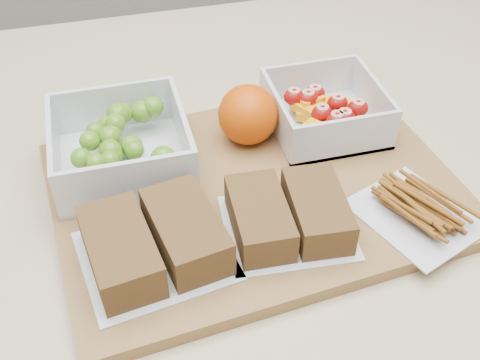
{
  "coord_description": "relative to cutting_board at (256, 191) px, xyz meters",
  "views": [
    {
      "loc": [
        -0.12,
        -0.46,
        1.35
      ],
      "look_at": [
        -0.0,
        -0.0,
        0.93
      ],
      "focal_mm": 45.0,
      "sensor_mm": 36.0,
      "label": 1
    }
  ],
  "objects": [
    {
      "name": "orange",
      "position": [
        0.01,
        0.08,
        0.04
      ],
      "size": [
        0.07,
        0.07,
        0.07
      ],
      "primitive_type": "sphere",
      "color": "#CE4A04",
      "rests_on": "cutting_board"
    },
    {
      "name": "cutting_board",
      "position": [
        0.0,
        0.0,
        0.0
      ],
      "size": [
        0.45,
        0.34,
        0.02
      ],
      "primitive_type": "cube",
      "rotation": [
        0.0,
        0.0,
        0.09
      ],
      "color": "olive",
      "rests_on": "counter"
    },
    {
      "name": "sandwich_bag_center",
      "position": [
        0.01,
        -0.07,
        0.03
      ],
      "size": [
        0.13,
        0.12,
        0.04
      ],
      "color": "silver",
      "rests_on": "cutting_board"
    },
    {
      "name": "fruit_container",
      "position": [
        0.11,
        0.08,
        0.03
      ],
      "size": [
        0.13,
        0.13,
        0.05
      ],
      "color": "silver",
      "rests_on": "cutting_board"
    },
    {
      "name": "sandwich_bag_left",
      "position": [
        -0.12,
        -0.07,
        0.03
      ],
      "size": [
        0.15,
        0.14,
        0.04
      ],
      "color": "silver",
      "rests_on": "cutting_board"
    },
    {
      "name": "pretzel_bag",
      "position": [
        0.14,
        -0.08,
        0.02
      ],
      "size": [
        0.13,
        0.14,
        0.03
      ],
      "color": "silver",
      "rests_on": "cutting_board"
    },
    {
      "name": "grape_container",
      "position": [
        -0.13,
        0.07,
        0.03
      ],
      "size": [
        0.14,
        0.14,
        0.06
      ],
      "color": "silver",
      "rests_on": "cutting_board"
    }
  ]
}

